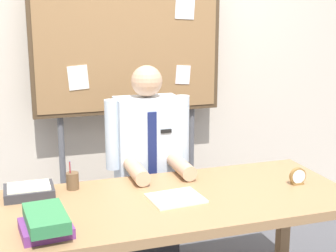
{
  "coord_description": "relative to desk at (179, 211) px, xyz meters",
  "views": [
    {
      "loc": [
        -0.82,
        -2.3,
        1.7
      ],
      "look_at": [
        0.0,
        0.18,
        1.08
      ],
      "focal_mm": 52.22,
      "sensor_mm": 36.0,
      "label": 1
    }
  ],
  "objects": [
    {
      "name": "person",
      "position": [
        0.0,
        0.6,
        -0.01
      ],
      "size": [
        0.55,
        0.56,
        1.36
      ],
      "color": "#2D2D33",
      "rests_on": "ground_plane"
    },
    {
      "name": "desk",
      "position": [
        0.0,
        0.0,
        0.0
      ],
      "size": [
        1.87,
        0.82,
        0.73
      ],
      "color": "#9E754C",
      "rests_on": "ground_plane"
    },
    {
      "name": "desk_clock",
      "position": [
        0.71,
        -0.02,
        0.12
      ],
      "size": [
        0.1,
        0.04,
        0.1
      ],
      "color": "olive",
      "rests_on": "desk"
    },
    {
      "name": "paper_tray",
      "position": [
        -0.75,
        0.27,
        0.11
      ],
      "size": [
        0.26,
        0.2,
        0.06
      ],
      "color": "#333338",
      "rests_on": "desk"
    },
    {
      "name": "bulletin_board",
      "position": [
        0.0,
        1.07,
        0.81
      ],
      "size": [
        1.36,
        0.09,
        2.01
      ],
      "color": "#4C3823",
      "rests_on": "ground_plane"
    },
    {
      "name": "book_stack",
      "position": [
        -0.7,
        -0.22,
        0.13
      ],
      "size": [
        0.24,
        0.31,
        0.11
      ],
      "color": "#72337F",
      "rests_on": "desk"
    },
    {
      "name": "open_notebook",
      "position": [
        -0.02,
        -0.02,
        0.08
      ],
      "size": [
        0.29,
        0.25,
        0.01
      ],
      "primitive_type": "cube",
      "rotation": [
        0.0,
        0.0,
        0.09
      ],
      "color": "#F4EFCC",
      "rests_on": "desk"
    },
    {
      "name": "back_wall",
      "position": [
        0.0,
        1.27,
        0.7
      ],
      "size": [
        6.4,
        0.08,
        2.7
      ],
      "primitive_type": "cube",
      "color": "beige",
      "rests_on": "ground_plane"
    },
    {
      "name": "pen_holder",
      "position": [
        -0.52,
        0.3,
        0.13
      ],
      "size": [
        0.07,
        0.07,
        0.16
      ],
      "color": "brown",
      "rests_on": "desk"
    }
  ]
}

